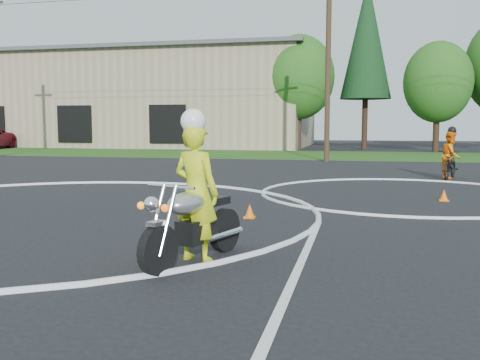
# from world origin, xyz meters

# --- Properties ---
(grass_strip) EXTENTS (120.00, 10.00, 0.02)m
(grass_strip) POSITION_xyz_m (0.00, 27.00, 0.01)
(grass_strip) COLOR #1E4714
(grass_strip) RESTS_ON ground
(course_markings) EXTENTS (19.05, 19.05, 0.12)m
(course_markings) POSITION_xyz_m (2.17, 4.35, 0.01)
(course_markings) COLOR silver
(course_markings) RESTS_ON ground
(primary_motorcycle) EXTENTS (1.08, 2.17, 1.18)m
(primary_motorcycle) POSITION_xyz_m (4.49, -0.50, 0.58)
(primary_motorcycle) COLOR black
(primary_motorcycle) RESTS_ON ground
(rider_primary_grp) EXTENTS (0.84, 0.69, 2.20)m
(rider_primary_grp) POSITION_xyz_m (4.50, -0.36, 1.06)
(rider_primary_grp) COLOR #C2DA16
(rider_primary_grp) RESTS_ON ground
(rider_second_grp) EXTENTS (1.26, 2.09, 1.90)m
(rider_second_grp) POSITION_xyz_m (9.97, 12.81, 0.67)
(rider_second_grp) COLOR black
(rider_second_grp) RESTS_ON ground
(traffic_cones) EXTENTS (20.99, 9.95, 0.30)m
(traffic_cones) POSITION_xyz_m (5.55, 3.89, 0.14)
(traffic_cones) COLOR orange
(traffic_cones) RESTS_ON ground
(warehouse) EXTENTS (41.00, 17.00, 8.30)m
(warehouse) POSITION_xyz_m (-18.00, 39.99, 4.16)
(warehouse) COLOR tan
(warehouse) RESTS_ON ground
(treeline) EXTENTS (38.20, 8.10, 14.52)m
(treeline) POSITION_xyz_m (14.78, 34.61, 6.62)
(treeline) COLOR #382619
(treeline) RESTS_ON ground
(utility_poles) EXTENTS (41.60, 1.12, 10.00)m
(utility_poles) POSITION_xyz_m (5.00, 21.00, 5.20)
(utility_poles) COLOR #473321
(utility_poles) RESTS_ON ground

